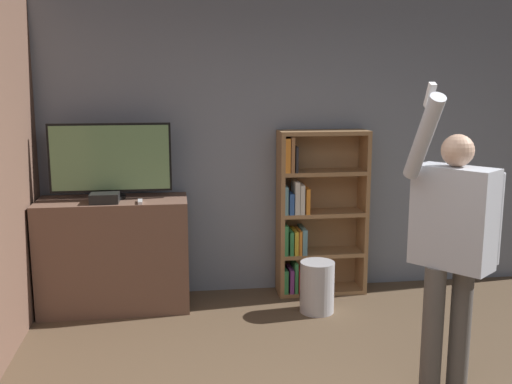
# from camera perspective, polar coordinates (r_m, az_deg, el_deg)

# --- Properties ---
(wall_back) EXTENTS (6.10, 0.06, 2.70)m
(wall_back) POSITION_cam_1_polar(r_m,az_deg,el_deg) (5.42, 1.63, 4.57)
(wall_back) COLOR gray
(wall_back) RESTS_ON ground_plane
(tv_ledge) EXTENTS (1.24, 0.52, 0.94)m
(tv_ledge) POSITION_cam_1_polar(r_m,az_deg,el_deg) (5.23, -13.33, -5.79)
(tv_ledge) COLOR brown
(tv_ledge) RESTS_ON ground_plane
(television) EXTENTS (1.00, 0.22, 0.63)m
(television) POSITION_cam_1_polar(r_m,az_deg,el_deg) (5.10, -13.68, 2.98)
(television) COLOR black
(television) RESTS_ON tv_ledge
(game_console) EXTENTS (0.23, 0.18, 0.08)m
(game_console) POSITION_cam_1_polar(r_m,az_deg,el_deg) (4.99, -14.22, -0.56)
(game_console) COLOR black
(game_console) RESTS_ON tv_ledge
(remote_loose) EXTENTS (0.04, 0.14, 0.02)m
(remote_loose) POSITION_cam_1_polar(r_m,az_deg,el_deg) (4.93, -10.97, -0.91)
(remote_loose) COLOR white
(remote_loose) RESTS_ON tv_ledge
(bookshelf) EXTENTS (0.80, 0.28, 1.49)m
(bookshelf) POSITION_cam_1_polar(r_m,az_deg,el_deg) (5.42, 5.43, -2.21)
(bookshelf) COLOR #997047
(bookshelf) RESTS_ON ground_plane
(person) EXTENTS (0.61, 0.56, 1.92)m
(person) POSITION_cam_1_polar(r_m,az_deg,el_deg) (3.79, 18.20, -4.32)
(person) COLOR #56514C
(person) RESTS_ON ground_plane
(waste_bin) EXTENTS (0.29, 0.29, 0.43)m
(waste_bin) POSITION_cam_1_polar(r_m,az_deg,el_deg) (5.10, 5.84, -8.98)
(waste_bin) COLOR #B7B7BC
(waste_bin) RESTS_ON ground_plane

